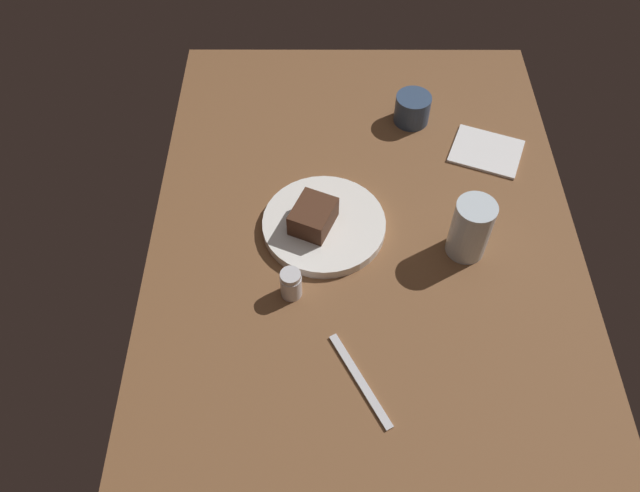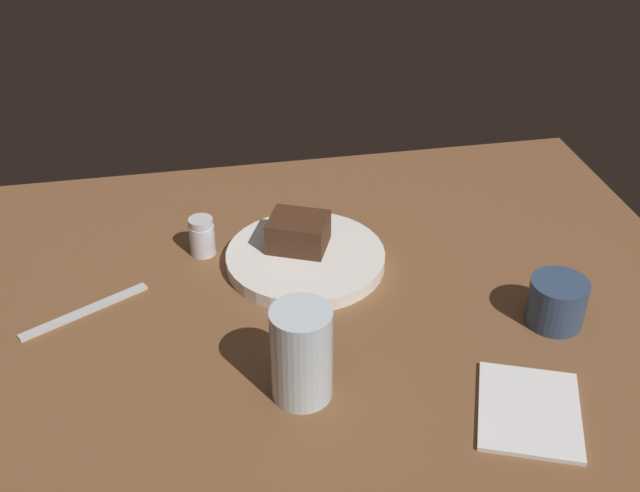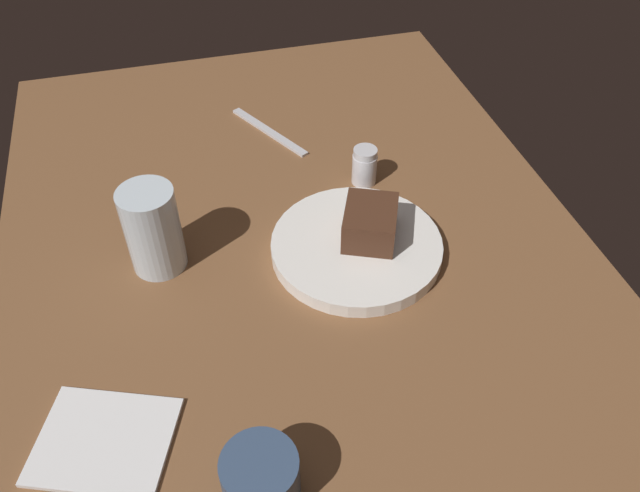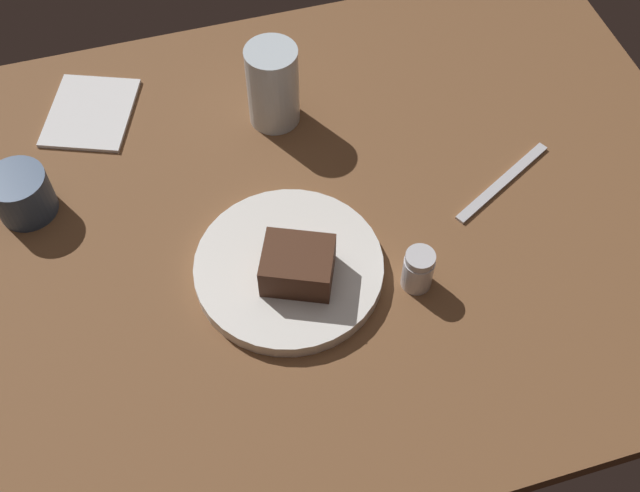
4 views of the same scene
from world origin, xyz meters
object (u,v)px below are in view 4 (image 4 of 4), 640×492
Objects in this scene: water_glass at (273,86)px; folded_napkin at (91,112)px; dessert_plate at (289,268)px; salt_shaker at (418,270)px; butter_knife at (503,182)px; coffee_cup at (22,194)px; chocolate_cake_slice at (298,265)px.

folded_napkin is (-26.32, 8.34, -6.08)cm from water_glass.
folded_napkin is at bearing 162.42° from water_glass.
salt_shaker reaches higher than dessert_plate.
water_glass is 0.67× the size of butter_knife.
coffee_cup is at bearing -123.13° from folded_napkin.
chocolate_cake_slice reaches higher than butter_knife.
chocolate_cake_slice is 29.69cm from water_glass.
salt_shaker is at bearing -15.04° from chocolate_cake_slice.
water_glass is 1.62× the size of coffee_cup.
butter_knife is (17.34, 11.96, -2.82)cm from salt_shaker.
butter_knife is at bearing -37.73° from water_glass.
coffee_cup is (-46.65, 25.88, 0.28)cm from salt_shaker.
water_glass reaches higher than salt_shaker.
water_glass is at bearing 81.47° from chocolate_cake_slice.
butter_knife is (31.85, 8.06, -4.33)cm from chocolate_cake_slice.
dessert_plate is 33.11cm from butter_knife.
salt_shaker is 21.25cm from butter_knife.
salt_shaker is 0.49× the size of water_glass.
water_glass is 35.25cm from butter_knife.
folded_napkin is at bearing 120.22° from chocolate_cake_slice.
chocolate_cake_slice is 38.96cm from coffee_cup.
salt_shaker is at bearing -48.75° from folded_napkin.
water_glass reaches higher than butter_knife.
coffee_cup is at bearing -40.62° from butter_knife.
chocolate_cake_slice is 33.14cm from butter_knife.
coffee_cup is at bearing 147.68° from dessert_plate.
folded_napkin is at bearing 131.25° from salt_shaker.
chocolate_cake_slice is at bearing -98.53° from water_glass.
water_glass reaches higher than coffee_cup.
chocolate_cake_slice is at bearing -59.78° from folded_napkin.
folded_napkin is at bearing 120.83° from dessert_plate.
butter_knife is (27.45, -21.24, -6.13)cm from water_glass.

